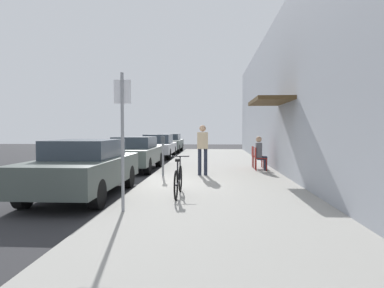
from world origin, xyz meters
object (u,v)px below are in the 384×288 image
at_px(parked_car_2, 158,146).
at_px(seated_patron_0, 260,152).
at_px(parked_car_0, 84,167).
at_px(parking_meter, 163,153).
at_px(parked_car_3, 169,143).
at_px(bicycle_0, 178,180).
at_px(parked_car_1, 135,153).
at_px(pedestrian_standing, 203,146).
at_px(street_sign, 123,131).
at_px(cafe_chair_1, 256,155).
at_px(cafe_chair_0, 259,157).

distance_m(parked_car_2, seated_patron_0, 8.68).
distance_m(parked_car_0, seated_patron_0, 6.99).
xyz_separation_m(parked_car_0, parking_meter, (1.55, 3.01, 0.15)).
bearing_deg(parked_car_3, bicycle_0, -82.35).
bearing_deg(parked_car_1, parked_car_2, 90.00).
bearing_deg(pedestrian_standing, parking_meter, -167.01).
height_order(parked_car_1, pedestrian_standing, pedestrian_standing).
bearing_deg(bicycle_0, parking_meter, 103.81).
distance_m(parked_car_0, parked_car_1, 5.67).
relative_size(parked_car_0, seated_patron_0, 3.41).
bearing_deg(parked_car_1, parked_car_0, -90.00).
xyz_separation_m(parked_car_0, parked_car_2, (0.00, 11.97, -0.02)).
relative_size(street_sign, cafe_chair_1, 2.99).
height_order(parked_car_3, cafe_chair_1, parked_car_3).
height_order(parked_car_1, street_sign, street_sign).
bearing_deg(parking_meter, parked_car_2, 99.82).
height_order(street_sign, cafe_chair_0, street_sign).
bearing_deg(parked_car_2, parked_car_3, 90.00).
bearing_deg(parking_meter, parked_car_3, 96.15).
bearing_deg(cafe_chair_1, pedestrian_standing, -130.62).
relative_size(parked_car_0, bicycle_0, 2.57).
relative_size(street_sign, pedestrian_standing, 1.53).
relative_size(parked_car_1, street_sign, 1.69).
bearing_deg(seated_patron_0, parked_car_3, 111.82).
relative_size(street_sign, bicycle_0, 1.52).
height_order(parked_car_1, parking_meter, parking_meter).
distance_m(parked_car_3, seated_patron_0, 13.48).
relative_size(parked_car_2, seated_patron_0, 3.41).
relative_size(parked_car_1, parked_car_2, 1.00).
xyz_separation_m(parked_car_2, street_sign, (1.50, -13.99, 0.92)).
relative_size(parking_meter, pedestrian_standing, 0.78).
bearing_deg(parking_meter, parked_car_0, -117.23).
distance_m(parked_car_0, parked_car_2, 11.97).
bearing_deg(parked_car_3, pedestrian_standing, -78.51).
xyz_separation_m(parking_meter, cafe_chair_1, (3.40, 2.74, -0.26)).
bearing_deg(parking_meter, pedestrian_standing, 12.99).
bearing_deg(parked_car_2, pedestrian_standing, -71.70).
xyz_separation_m(cafe_chair_0, cafe_chair_1, (-0.00, 0.87, 0.00)).
height_order(parking_meter, cafe_chair_1, parking_meter).
distance_m(parked_car_3, pedestrian_standing, 14.37).
xyz_separation_m(parking_meter, pedestrian_standing, (1.31, 0.30, 0.23)).
xyz_separation_m(parked_car_3, street_sign, (1.50, -19.41, 0.93)).
bearing_deg(parked_car_0, parked_car_2, 90.00).
relative_size(parked_car_2, pedestrian_standing, 2.59).
distance_m(bicycle_0, cafe_chair_0, 5.87).
xyz_separation_m(parked_car_0, cafe_chair_1, (4.95, 5.75, -0.11)).
distance_m(parked_car_1, street_sign, 7.89).
relative_size(parked_car_2, cafe_chair_1, 5.06).
bearing_deg(bicycle_0, seated_patron_0, 63.61).
relative_size(seated_patron_0, cafe_chair_1, 1.48).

